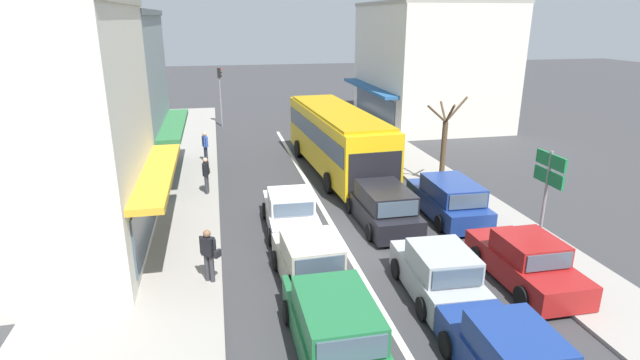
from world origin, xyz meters
TOP-DOWN VIEW (x-y plane):
  - ground_plane at (0.00, 0.00)m, footprint 140.00×140.00m
  - lane_centre_line at (0.00, 4.00)m, footprint 0.20×28.00m
  - sidewalk_left at (-6.80, 6.00)m, footprint 5.20×44.00m
  - kerb_right at (6.20, 6.00)m, footprint 2.80×44.00m
  - shopfront_corner_near at (-10.18, 0.53)m, footprint 8.36×7.71m
  - shopfront_mid_block at (-10.18, 8.49)m, footprint 8.32×7.97m
  - building_right_far at (11.48, 19.21)m, footprint 9.38×11.22m
  - city_bus at (1.77, 7.95)m, footprint 3.16×10.97m
  - hatchback_queue_far_back at (1.77, -4.27)m, footprint 1.94×3.77m
  - wagon_behind_bus_mid at (-1.69, -6.17)m, footprint 1.96×4.51m
  - hatchback_behind_bus_near at (-1.65, -2.91)m, footprint 1.95×3.77m
  - wagon_adjacent_lane_lead at (1.87, 0.94)m, footprint 1.98×4.52m
  - sedan_queue_gap_filler at (-1.60, 1.25)m, footprint 1.98×4.24m
  - hatchback_adjacent_lane_trail at (1.65, -8.00)m, footprint 1.89×3.74m
  - parked_sedan_kerb_front at (4.66, -4.05)m, footprint 1.91×4.21m
  - parked_wagon_kerb_second at (4.67, 1.15)m, footprint 2.00×4.53m
  - traffic_light_downstreet at (-3.73, 20.61)m, footprint 0.33×0.24m
  - directional_road_sign at (6.11, -2.59)m, footprint 0.10×1.40m
  - street_tree_right at (5.96, 4.55)m, footprint 1.91×1.44m
  - pedestrian_with_handbag_near at (-4.68, 5.63)m, footprint 0.32×0.66m
  - pedestrian_browsing_midblock at (-4.77, 10.80)m, footprint 0.32×0.55m
  - pedestrian_far_walker at (-4.53, -2.33)m, footprint 0.61×0.49m

SIDE VIEW (x-z plane):
  - ground_plane at x=0.00m, z-range 0.00..0.00m
  - lane_centre_line at x=0.00m, z-range 0.00..0.01m
  - kerb_right at x=6.20m, z-range 0.00..0.12m
  - sidewalk_left at x=-6.80m, z-range 0.00..0.14m
  - sedan_queue_gap_filler at x=-1.60m, z-range -0.07..1.40m
  - parked_sedan_kerb_front at x=4.66m, z-range -0.07..1.40m
  - hatchback_queue_far_back at x=1.77m, z-range -0.06..1.48m
  - hatchback_behind_bus_near at x=-1.65m, z-range -0.06..1.48m
  - hatchback_adjacent_lane_trail at x=1.65m, z-range -0.06..1.48m
  - wagon_behind_bus_mid at x=-1.69m, z-range -0.04..1.53m
  - wagon_adjacent_lane_lead at x=1.87m, z-range -0.04..1.53m
  - parked_wagon_kerb_second at x=4.67m, z-range -0.04..1.53m
  - pedestrian_browsing_midblock at x=-4.77m, z-range 0.25..1.88m
  - pedestrian_with_handbag_near at x=-4.68m, z-range 0.25..1.88m
  - pedestrian_far_walker at x=-4.53m, z-range 0.25..1.88m
  - city_bus at x=1.77m, z-range 0.27..3.49m
  - street_tree_right at x=5.96m, z-range -0.14..4.09m
  - directional_road_sign at x=6.11m, z-range 0.90..4.50m
  - traffic_light_downstreet at x=-3.73m, z-range 0.75..4.95m
  - shopfront_mid_block at x=-10.18m, z-range -0.01..7.89m
  - shopfront_corner_near at x=-10.18m, z-range -0.01..8.17m
  - building_right_far at x=11.48m, z-range -0.01..8.62m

